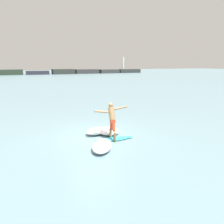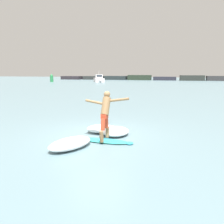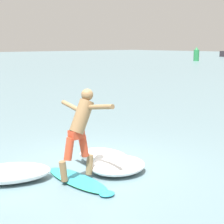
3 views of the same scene
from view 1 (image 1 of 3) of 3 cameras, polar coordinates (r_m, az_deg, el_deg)
name	(u,v)px [view 1 (image 1 of 3)]	position (r m, az deg, el deg)	size (l,w,h in m)	color
ground_plane	(96,136)	(11.32, -4.22, -6.17)	(200.00, 200.00, 0.00)	slate
rock_jetty_breakwater	(40,72)	(72.42, -18.25, 9.85)	(70.10, 4.54, 5.44)	#2B262B
surfboard	(113,139)	(10.70, 0.33, -7.05)	(1.95, 0.59, 0.21)	#2CA4C3
surfer	(112,117)	(10.48, -0.03, -1.45)	(1.64, 0.79, 1.72)	olive
wave_foam_at_tail	(109,131)	(11.53, -0.88, -4.99)	(1.21, 1.33, 0.30)	white
wave_foam_at_nose	(102,146)	(9.51, -2.61, -8.84)	(1.44, 1.79, 0.34)	white
wave_foam_beside	(97,131)	(11.48, -3.96, -5.01)	(1.39, 1.04, 0.33)	white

